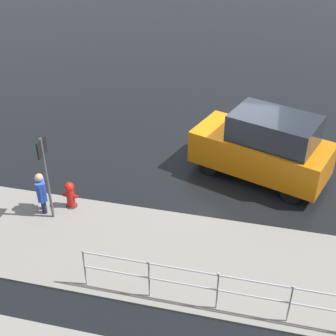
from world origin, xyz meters
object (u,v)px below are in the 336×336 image
at_px(fire_hydrant, 70,195).
at_px(pedestrian, 41,191).
at_px(moving_hatchback, 264,147).
at_px(sign_post, 45,168).

relative_size(fire_hydrant, pedestrian, 0.66).
bearing_deg(moving_hatchback, fire_hydrant, 28.91).
relative_size(moving_hatchback, sign_post, 1.77).
bearing_deg(pedestrian, moving_hatchback, -150.96).
relative_size(fire_hydrant, sign_post, 0.33).
distance_m(fire_hydrant, pedestrian, 0.77).
bearing_deg(fire_hydrant, moving_hatchback, -151.09).
xyz_separation_m(fire_hydrant, sign_post, (0.29, 0.54, 1.18)).
bearing_deg(fire_hydrant, sign_post, 61.55).
bearing_deg(sign_post, moving_hatchback, -148.01).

